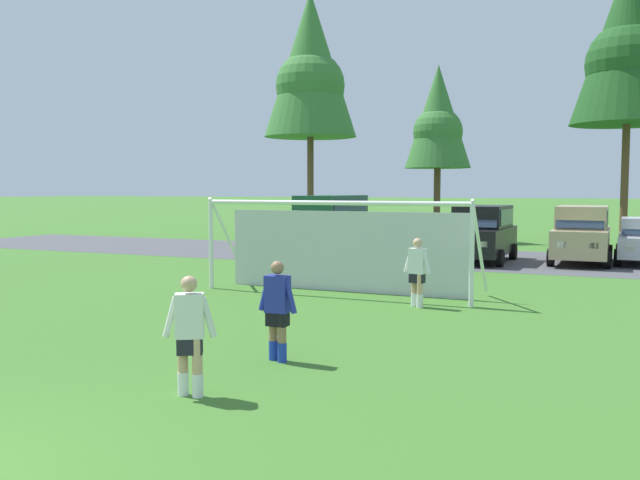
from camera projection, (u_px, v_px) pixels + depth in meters
The scene contains 14 objects.
ground_plane at pixel (388, 284), 19.96m from camera, with size 400.00×400.00×0.00m, color #3D7028.
parking_lot_strip at pixel (452, 258), 27.53m from camera, with size 52.00×8.40×0.01m, color #4C4C51.
soccer_ball at pixel (276, 341), 11.93m from camera, with size 0.22×0.22×0.22m.
soccer_goal at pixel (342, 245), 18.20m from camera, with size 7.44×2.02×2.57m.
player_striker_near at pixel (190, 336), 9.08m from camera, with size 0.71×0.40×1.64m.
player_midfield_center at pixel (278, 311), 10.95m from camera, with size 0.73×0.24×1.64m.
player_defender_far at pixel (417, 273), 15.98m from camera, with size 0.72×0.30×1.64m.
parked_car_slot_far_left at pixel (330, 222), 29.69m from camera, with size 2.31×4.86×2.52m.
parked_car_slot_left at pixel (392, 235), 28.05m from camera, with size 2.16×4.26×1.72m.
parked_car_slot_center_left at pixel (482, 233), 25.93m from camera, with size 2.22×4.64×2.16m.
parked_car_slot_center at pixel (582, 234), 25.40m from camera, with size 2.15×4.61×2.16m.
tree_left_edge at pixel (310, 69), 37.35m from camera, with size 5.12×5.12×13.66m.
tree_mid_left at pixel (438, 120), 36.21m from camera, with size 3.53×3.53×9.42m.
tree_center_back at pixel (629, 43), 32.38m from camera, with size 5.34×5.34×14.23m.
Camera 1 is at (6.18, -3.92, 2.79)m, focal length 37.97 mm.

